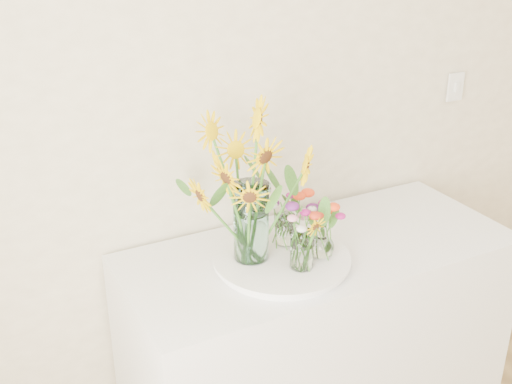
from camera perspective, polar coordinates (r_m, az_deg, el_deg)
counter at (r=2.53m, az=5.33°, el=-13.85°), size 1.40×0.60×0.90m
tray at (r=2.16m, az=2.30°, el=-6.18°), size 0.44×0.44×0.02m
mason_jar at (r=2.08m, az=-0.44°, el=-2.71°), size 0.14×0.14×0.27m
sunflower_bouquet at (r=2.02m, az=-0.45°, el=0.71°), size 0.87×0.87×0.54m
small_vase_a at (r=2.07m, az=4.10°, el=-5.19°), size 0.08×0.08×0.13m
wildflower_posy_a at (r=2.04m, az=4.13°, el=-4.10°), size 0.17×0.17×0.22m
small_vase_b at (r=2.14m, az=5.86°, el=-4.26°), size 0.10×0.10×0.12m
wildflower_posy_b at (r=2.12m, az=5.92°, el=-3.20°), size 0.21×0.21×0.21m
small_vase_c at (r=2.21m, az=2.62°, el=-3.38°), size 0.08×0.08×0.11m
wildflower_posy_c at (r=2.19m, az=2.64°, el=-2.34°), size 0.20×0.20×0.20m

